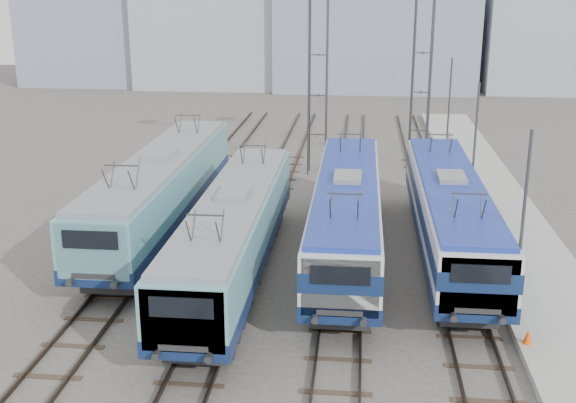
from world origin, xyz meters
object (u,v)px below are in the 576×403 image
Objects in this scene: locomotive_center_right at (347,210)px; mast_rear at (449,111)px; safety_cone at (528,336)px; mast_mid at (474,151)px; locomotive_center_left at (234,230)px; locomotive_far_right at (450,210)px; catenary_tower_east at (422,66)px; locomotive_far_left at (161,187)px; catenary_tower_west at (318,69)px; mast_front at (522,226)px.

mast_rear reaches higher than locomotive_center_right.
locomotive_center_right reaches higher than safety_cone.
mast_mid and mast_rear have the same top height.
locomotive_center_right reaches higher than locomotive_center_left.
catenary_tower_east is at bearing 90.88° from locomotive_far_right.
safety_cone is at bearing -33.97° from locomotive_far_left.
catenary_tower_east is 23.57× the size of safety_cone.
locomotive_far_right is at bearing -95.75° from mast_rear.
mast_rear is at bearing 63.59° from locomotive_center_left.
catenary_tower_west is 1.71× the size of mast_front.
locomotive_center_left is 1.47× the size of catenary_tower_east.
locomotive_center_left is at bearing 168.80° from mast_front.
locomotive_center_right is at bearing 33.02° from locomotive_center_left.
locomotive_far_left is 14.83m from catenary_tower_west.
mast_rear reaches higher than safety_cone.
locomotive_center_right is 2.54× the size of mast_rear.
catenary_tower_west is at bearing 61.59° from locomotive_far_left.
mast_front is 4.04m from safety_cone.
locomotive_center_left reaches higher than locomotive_far_right.
locomotive_center_left is at bearing -158.83° from locomotive_far_right.
mast_front is (15.35, -7.52, 1.16)m from locomotive_far_left.
catenary_tower_west is 1.71× the size of mast_rear.
locomotive_center_right is 2.54× the size of mast_front.
locomotive_far_right is 8.74m from safety_cone.
catenary_tower_west is at bearing 110.48° from safety_cone.
locomotive_far_left is 1.57× the size of catenary_tower_west.
mast_mid is at bearing -90.00° from mast_rear.
mast_rear is (1.85, 18.37, 1.25)m from locomotive_far_right.
safety_cone is (1.75, -8.39, -1.70)m from locomotive_far_right.
locomotive_far_left is 16.03m from mast_mid.
mast_front reaches higher than locomotive_center_right.
locomotive_far_right is (4.50, 0.56, -0.02)m from locomotive_center_right.
mast_front is 1.00× the size of mast_mid.
locomotive_far_left is at bearing 146.03° from safety_cone.
locomotive_far_right is 18.50m from mast_rear.
catenary_tower_east is (-0.25, 16.37, 4.39)m from locomotive_far_right.
locomotive_center_left is 2.51× the size of mast_front.
safety_cone is (10.75, -4.90, -1.64)m from locomotive_center_left.
safety_cone is at bearing -90.39° from mast_mid.
locomotive_far_left is at bearing 172.04° from locomotive_far_right.
mast_rear is at bearing 43.60° from catenary_tower_east.
catenary_tower_west is at bearing 137.07° from mast_mid.
catenary_tower_east reaches higher than mast_rear.
mast_front is (6.35, -5.07, 1.23)m from locomotive_center_right.
safety_cone is (6.25, -7.83, -1.71)m from locomotive_center_right.
catenary_tower_west is 1.71× the size of mast_mid.
locomotive_far_left is at bearing -132.97° from mast_rear.
mast_mid is at bearing -78.14° from catenary_tower_east.
catenary_tower_west reaches higher than locomotive_far_right.
mast_rear is at bearing 24.94° from catenary_tower_west.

